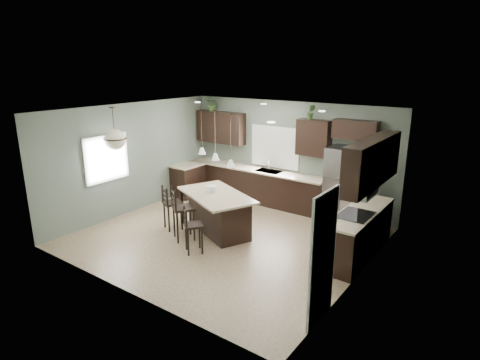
% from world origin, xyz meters
% --- Properties ---
extents(ground, '(6.00, 6.00, 0.00)m').
position_xyz_m(ground, '(0.00, 0.00, 0.00)').
color(ground, '#9E8466').
rests_on(ground, ground).
extents(pantry_door, '(0.04, 0.82, 2.04)m').
position_xyz_m(pantry_door, '(2.98, -1.55, 1.02)').
color(pantry_door, white).
rests_on(pantry_door, ground).
extents(window_back, '(1.35, 0.02, 1.00)m').
position_xyz_m(window_back, '(-0.40, 2.73, 1.55)').
color(window_back, white).
rests_on(window_back, room_shell).
extents(window_left, '(0.02, 1.10, 1.00)m').
position_xyz_m(window_left, '(-2.98, -0.80, 1.55)').
color(window_left, white).
rests_on(window_left, room_shell).
extents(left_return_cabs, '(0.60, 0.90, 0.90)m').
position_xyz_m(left_return_cabs, '(-2.70, 1.70, 0.45)').
color(left_return_cabs, black).
rests_on(left_return_cabs, ground).
extents(left_return_countertop, '(0.66, 0.96, 0.04)m').
position_xyz_m(left_return_countertop, '(-2.68, 1.70, 0.92)').
color(left_return_countertop, beige).
rests_on(left_return_countertop, left_return_cabs).
extents(back_lower_cabs, '(4.20, 0.60, 0.90)m').
position_xyz_m(back_lower_cabs, '(-0.85, 2.45, 0.45)').
color(back_lower_cabs, black).
rests_on(back_lower_cabs, ground).
extents(back_countertop, '(4.20, 0.66, 0.04)m').
position_xyz_m(back_countertop, '(-0.85, 2.43, 0.92)').
color(back_countertop, beige).
rests_on(back_countertop, back_lower_cabs).
extents(sink_inset, '(0.70, 0.45, 0.01)m').
position_xyz_m(sink_inset, '(-0.40, 2.43, 0.94)').
color(sink_inset, gray).
rests_on(sink_inset, back_countertop).
extents(faucet, '(0.02, 0.02, 0.28)m').
position_xyz_m(faucet, '(-0.40, 2.40, 1.08)').
color(faucet, silver).
rests_on(faucet, back_countertop).
extents(back_upper_left, '(1.55, 0.34, 0.90)m').
position_xyz_m(back_upper_left, '(-2.15, 2.58, 1.95)').
color(back_upper_left, black).
rests_on(back_upper_left, room_shell).
extents(back_upper_right, '(0.85, 0.34, 0.90)m').
position_xyz_m(back_upper_right, '(0.80, 2.58, 1.95)').
color(back_upper_right, black).
rests_on(back_upper_right, room_shell).
extents(fridge_header, '(1.05, 0.34, 0.45)m').
position_xyz_m(fridge_header, '(1.85, 2.58, 2.25)').
color(fridge_header, black).
rests_on(fridge_header, room_shell).
extents(right_lower_cabs, '(0.60, 2.35, 0.90)m').
position_xyz_m(right_lower_cabs, '(2.70, 0.87, 0.45)').
color(right_lower_cabs, black).
rests_on(right_lower_cabs, ground).
extents(right_countertop, '(0.66, 2.35, 0.04)m').
position_xyz_m(right_countertop, '(2.68, 0.87, 0.92)').
color(right_countertop, beige).
rests_on(right_countertop, right_lower_cabs).
extents(cooktop, '(0.58, 0.75, 0.02)m').
position_xyz_m(cooktop, '(2.68, 0.60, 0.94)').
color(cooktop, black).
rests_on(cooktop, right_countertop).
extents(wall_oven_front, '(0.01, 0.72, 0.60)m').
position_xyz_m(wall_oven_front, '(2.40, 0.60, 0.45)').
color(wall_oven_front, gray).
rests_on(wall_oven_front, right_lower_cabs).
extents(right_upper_cabs, '(0.34, 2.35, 0.90)m').
position_xyz_m(right_upper_cabs, '(2.83, 0.87, 1.95)').
color(right_upper_cabs, black).
rests_on(right_upper_cabs, room_shell).
extents(microwave, '(0.40, 0.75, 0.40)m').
position_xyz_m(microwave, '(2.78, 0.60, 1.55)').
color(microwave, gray).
rests_on(microwave, right_upper_cabs).
extents(refrigerator, '(0.90, 0.74, 1.85)m').
position_xyz_m(refrigerator, '(1.79, 2.40, 0.93)').
color(refrigerator, gray).
rests_on(refrigerator, ground).
extents(kitchen_island, '(2.22, 1.81, 0.92)m').
position_xyz_m(kitchen_island, '(-0.33, 0.08, 0.46)').
color(kitchen_island, black).
rests_on(kitchen_island, ground).
extents(serving_dish, '(0.24, 0.24, 0.14)m').
position_xyz_m(serving_dish, '(-0.51, 0.16, 0.99)').
color(serving_dish, silver).
rests_on(serving_dish, kitchen_island).
extents(bar_stool_left, '(0.52, 0.52, 1.05)m').
position_xyz_m(bar_stool_left, '(-1.29, -0.34, 0.53)').
color(bar_stool_left, black).
rests_on(bar_stool_left, ground).
extents(bar_stool_center, '(0.61, 0.61, 1.19)m').
position_xyz_m(bar_stool_center, '(-0.68, -0.62, 0.60)').
color(bar_stool_center, black).
rests_on(bar_stool_center, ground).
extents(bar_stool_right, '(0.51, 0.51, 0.97)m').
position_xyz_m(bar_stool_right, '(-0.07, -0.97, 0.49)').
color(bar_stool_right, black).
rests_on(bar_stool_right, ground).
extents(pendant_left, '(0.17, 0.17, 1.10)m').
position_xyz_m(pendant_left, '(-0.97, 0.37, 2.25)').
color(pendant_left, white).
rests_on(pendant_left, room_shell).
extents(pendant_center, '(0.17, 0.17, 1.10)m').
position_xyz_m(pendant_center, '(-0.33, 0.08, 2.25)').
color(pendant_center, silver).
rests_on(pendant_center, room_shell).
extents(pendant_right, '(0.17, 0.17, 1.10)m').
position_xyz_m(pendant_right, '(0.30, -0.21, 2.25)').
color(pendant_right, white).
rests_on(pendant_right, room_shell).
extents(chandelier, '(0.53, 0.53, 0.99)m').
position_xyz_m(chandelier, '(-2.59, -0.80, 2.30)').
color(chandelier, beige).
rests_on(chandelier, room_shell).
extents(plant_back_left, '(0.47, 0.45, 0.42)m').
position_xyz_m(plant_back_left, '(-2.43, 2.55, 2.61)').
color(plant_back_left, '#345625').
rests_on(plant_back_left, back_upper_left).
extents(plant_back_right, '(0.25, 0.23, 0.37)m').
position_xyz_m(plant_back_right, '(0.71, 2.55, 2.58)').
color(plant_back_right, '#3B5B27').
rests_on(plant_back_right, back_upper_right).
extents(room_shell, '(6.00, 6.00, 6.00)m').
position_xyz_m(room_shell, '(0.00, 0.00, 1.70)').
color(room_shell, slate).
rests_on(room_shell, ground).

